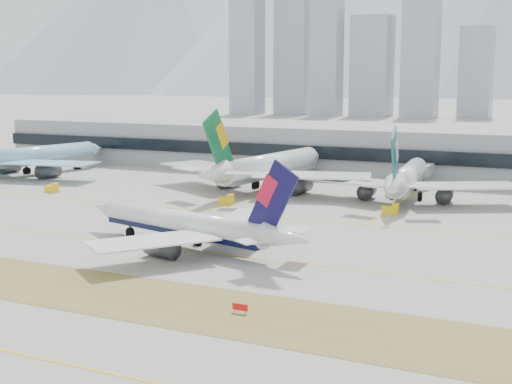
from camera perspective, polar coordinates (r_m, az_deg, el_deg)
The scene contains 12 objects.
ground at distance 130.69m, azimuth -2.57°, elevation -4.44°, with size 3000.00×3000.00×0.00m, color gray.
apron_markings at distance 88.75m, azimuth -19.41°, elevation -11.57°, with size 360.00×122.22×0.06m.
taxiing_airliner at distance 129.04m, azimuth -5.29°, elevation -2.68°, with size 52.55×44.89×17.91m.
widebody_korean at distance 237.17m, azimuth -17.59°, elevation 2.66°, with size 59.66×59.16×21.64m.
widebody_eva at distance 195.68m, azimuth 0.79°, elevation 1.95°, with size 65.53×64.48×23.48m.
widebody_cathay at distance 183.12m, azimuth 11.92°, elevation 1.00°, with size 56.92×55.97×20.38m.
terminal at distance 235.89m, azimuth 10.59°, elevation 3.33°, with size 280.00×43.10×15.00m.
hold_sign_right at distance 94.56m, azimuth -1.28°, elevation -9.20°, with size 2.20×0.15×1.35m.
gse_c at distance 164.80m, azimuth 10.73°, elevation -1.38°, with size 3.55×2.00×2.60m.
gse_a at distance 200.53m, azimuth -16.00°, elevation 0.28°, with size 3.55×2.00×2.60m.
gse_b at distance 174.28m, azimuth -2.36°, elevation -0.66°, with size 3.55×2.00×2.60m.
city_skyline at distance 589.93m, azimuth 9.09°, elevation 10.85°, with size 342.00×49.80×140.00m.
Camera 1 is at (59.55, -112.25, 30.56)m, focal length 50.00 mm.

